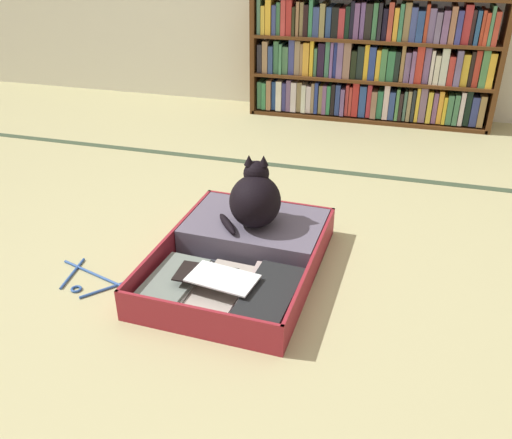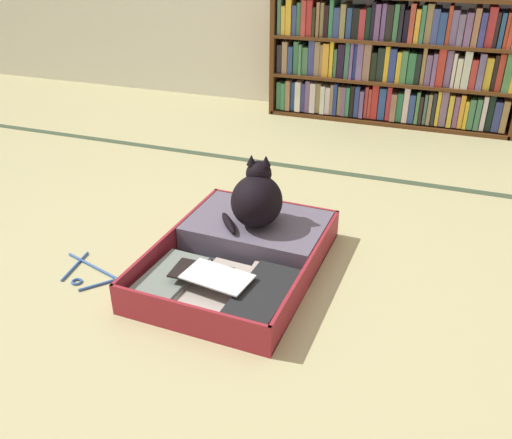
# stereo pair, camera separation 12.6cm
# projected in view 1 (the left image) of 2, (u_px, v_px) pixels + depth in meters

# --- Properties ---
(ground_plane) EXTENTS (10.00, 10.00, 0.00)m
(ground_plane) POSITION_uv_depth(u_px,v_px,m) (230.00, 308.00, 1.88)
(ground_plane) COLOR tan
(tatami_border) EXTENTS (4.80, 0.05, 0.00)m
(tatami_border) POSITION_uv_depth(u_px,v_px,m) (303.00, 168.00, 2.95)
(tatami_border) COLOR #364731
(tatami_border) RESTS_ON ground_plane
(bookshelf) EXTENTS (1.58, 0.26, 0.80)m
(bookshelf) POSITION_uv_depth(u_px,v_px,m) (371.00, 60.00, 3.53)
(bookshelf) COLOR #512F15
(bookshelf) RESTS_ON ground_plane
(open_suitcase) EXTENTS (0.61, 0.83, 0.12)m
(open_suitcase) POSITION_uv_depth(u_px,v_px,m) (245.00, 252.00, 2.10)
(open_suitcase) COLOR maroon
(open_suitcase) RESTS_ON ground_plane
(black_cat) EXTENTS (0.28, 0.27, 0.28)m
(black_cat) POSITION_uv_depth(u_px,v_px,m) (255.00, 199.00, 2.12)
(black_cat) COLOR black
(black_cat) RESTS_ON open_suitcase
(clothes_hanger) EXTENTS (0.35, 0.23, 0.01)m
(clothes_hanger) POSITION_uv_depth(u_px,v_px,m) (91.00, 280.00, 2.02)
(clothes_hanger) COLOR #2B529B
(clothes_hanger) RESTS_ON ground_plane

